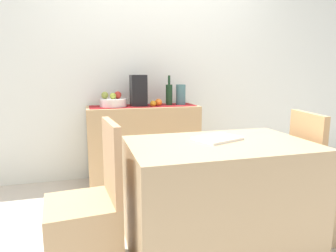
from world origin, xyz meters
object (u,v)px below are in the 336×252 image
sideboard_console (144,144)px  wine_bottle (169,94)px  open_book (217,139)px  coffee_maker (138,91)px  chair_by_corner (323,199)px  ceramic_vase (181,95)px  dining_table (218,198)px  chair_near_window (86,231)px  fruit_bowl (113,103)px

sideboard_console → wine_bottle: size_ratio=3.66×
wine_bottle → open_book: 1.39m
wine_bottle → coffee_maker: (-0.33, 0.00, 0.04)m
open_book → chair_by_corner: size_ratio=0.31×
ceramic_vase → open_book: bearing=-98.1°
dining_table → chair_by_corner: chair_by_corner is taller
sideboard_console → dining_table: size_ratio=1.03×
open_book → chair_near_window: 0.98m
wine_bottle → ceramic_vase: 0.13m
sideboard_console → chair_near_window: size_ratio=1.30×
fruit_bowl → chair_by_corner: size_ratio=0.30×
chair_near_window → dining_table: bearing=-0.1°
chair_near_window → chair_by_corner: same height
wine_bottle → open_book: wine_bottle is taller
dining_table → chair_near_window: (-0.83, 0.00, -0.10)m
ceramic_vase → chair_by_corner: bearing=-66.6°
fruit_bowl → dining_table: 1.61m
dining_table → chair_near_window: 0.84m
sideboard_console → chair_by_corner: chair_by_corner is taller
dining_table → ceramic_vase: bearing=81.8°
coffee_maker → ceramic_vase: size_ratio=1.47×
sideboard_console → chair_near_window: bearing=-113.3°
coffee_maker → ceramic_vase: 0.47m
open_book → chair_near_window: (-0.85, -0.07, -0.48)m
open_book → chair_by_corner: bearing=-26.1°
ceramic_vase → chair_by_corner: (0.62, -1.44, -0.67)m
wine_bottle → coffee_maker: bearing=180.0°
coffee_maker → chair_near_window: bearing=-111.7°
ceramic_vase → chair_by_corner: ceramic_vase is taller
open_book → chair_by_corner: (0.82, -0.07, -0.48)m
chair_near_window → fruit_bowl: bearing=77.8°
ceramic_vase → chair_near_window: (-1.04, -1.44, -0.67)m
fruit_bowl → sideboard_console: bearing=0.0°
coffee_maker → sideboard_console: bearing=0.0°
fruit_bowl → wine_bottle: size_ratio=0.85×
fruit_bowl → wine_bottle: 0.60m
wine_bottle → ceramic_vase: size_ratio=1.44×
sideboard_console → coffee_maker: 0.58m
sideboard_console → fruit_bowl: bearing=180.0°
coffee_maker → wine_bottle: bearing=0.0°
ceramic_vase → wine_bottle: bearing=180.0°
wine_bottle → sideboard_console: bearing=180.0°
dining_table → chair_by_corner: bearing=0.2°
sideboard_console → dining_table: sideboard_console is taller
fruit_bowl → open_book: (0.53, -1.37, -0.12)m
wine_bottle → chair_near_window: wine_bottle is taller
wine_bottle → dining_table: wine_bottle is taller
fruit_bowl → wine_bottle: (0.60, 0.00, 0.08)m
fruit_bowl → ceramic_vase: ceramic_vase is taller
coffee_maker → chair_by_corner: coffee_maker is taller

